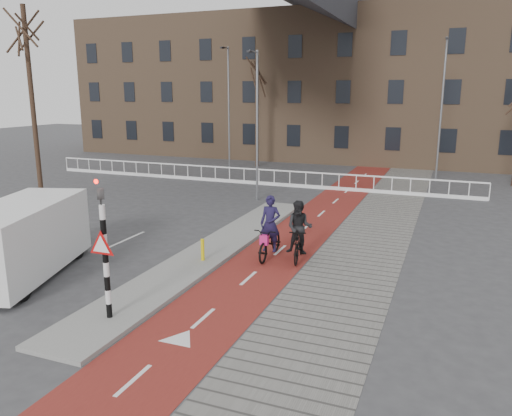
% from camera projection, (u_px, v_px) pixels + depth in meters
% --- Properties ---
extents(ground, '(120.00, 120.00, 0.00)m').
position_uv_depth(ground, '(172.00, 295.00, 14.09)').
color(ground, '#38383A').
rests_on(ground, ground).
extents(bike_lane, '(2.50, 60.00, 0.01)m').
position_uv_depth(bike_lane, '(316.00, 219.00, 22.60)').
color(bike_lane, maroon).
rests_on(bike_lane, ground).
extents(sidewalk, '(3.00, 60.00, 0.01)m').
position_uv_depth(sidewalk, '(379.00, 224.00, 21.59)').
color(sidewalk, slate).
rests_on(sidewalk, ground).
extents(curb_island, '(1.80, 16.00, 0.12)m').
position_uv_depth(curb_island, '(213.00, 250.00, 17.94)').
color(curb_island, gray).
rests_on(curb_island, ground).
extents(traffic_signal, '(0.80, 0.80, 3.68)m').
position_uv_depth(traffic_signal, '(104.00, 246.00, 12.02)').
color(traffic_signal, black).
rests_on(traffic_signal, curb_island).
extents(bollard, '(0.12, 0.12, 0.73)m').
position_uv_depth(bollard, '(203.00, 250.00, 16.59)').
color(bollard, yellow).
rests_on(bollard, curb_island).
extents(cyclist_near, '(0.80, 2.14, 2.18)m').
position_uv_depth(cyclist_near, '(270.00, 237.00, 17.12)').
color(cyclist_near, black).
rests_on(cyclist_near, bike_lane).
extents(cyclist_far, '(0.98, 2.00, 2.07)m').
position_uv_depth(cyclist_far, '(299.00, 236.00, 16.81)').
color(cyclist_far, black).
rests_on(cyclist_far, bike_lane).
extents(van, '(3.63, 5.71, 2.29)m').
position_uv_depth(van, '(21.00, 239.00, 15.28)').
color(van, white).
rests_on(van, ground).
extents(railing, '(28.00, 0.10, 0.99)m').
position_uv_depth(railing, '(244.00, 179.00, 31.20)').
color(railing, silver).
rests_on(railing, ground).
extents(townhouse_row, '(46.00, 10.00, 15.90)m').
position_uv_depth(townhouse_row, '(334.00, 65.00, 42.35)').
color(townhouse_row, '#7F6047').
rests_on(townhouse_row, ground).
extents(tree_left, '(0.24, 0.24, 9.66)m').
position_uv_depth(tree_left, '(33.00, 108.00, 24.64)').
color(tree_left, black).
rests_on(tree_left, ground).
extents(tree_mid, '(0.26, 0.26, 8.21)m').
position_uv_depth(tree_mid, '(257.00, 112.00, 37.56)').
color(tree_mid, black).
rests_on(tree_mid, ground).
extents(streetlight_near, '(0.12, 0.12, 7.63)m').
position_uv_depth(streetlight_near, '(257.00, 128.00, 25.62)').
color(streetlight_near, slate).
rests_on(streetlight_near, ground).
extents(streetlight_left, '(0.12, 0.12, 8.74)m').
position_uv_depth(streetlight_left, '(229.00, 109.00, 36.40)').
color(streetlight_left, slate).
rests_on(streetlight_left, ground).
extents(streetlight_right, '(0.12, 0.12, 8.83)m').
position_uv_depth(streetlight_right, '(441.00, 111.00, 31.07)').
color(streetlight_right, slate).
rests_on(streetlight_right, ground).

